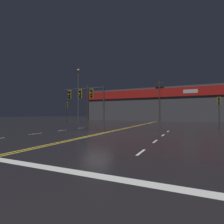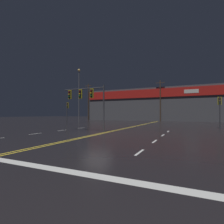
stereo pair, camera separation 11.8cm
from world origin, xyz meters
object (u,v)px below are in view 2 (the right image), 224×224
Objects in this scene: traffic_signal_corner_northwest at (67,108)px; traffic_signal_corner_northeast at (220,105)px; streetlight_near_left at (79,89)px; traffic_signal_median at (85,96)px.

traffic_signal_corner_northeast is at bearing 2.92° from traffic_signal_corner_northwest.
traffic_signal_corner_northwest is 22.76m from traffic_signal_corner_northeast.
traffic_signal_corner_northeast is 26.97m from streetlight_near_left.
traffic_signal_corner_northeast is (22.73, 1.16, 0.10)m from traffic_signal_corner_northwest.
streetlight_near_left is (-12.28, 16.19, 3.59)m from traffic_signal_median.
traffic_signal_corner_northeast reaches higher than traffic_signal_corner_northwest.
streetlight_near_left reaches higher than traffic_signal_median.
traffic_signal_median is at bearing -144.57° from traffic_signal_corner_northeast.
traffic_signal_corner_northeast is at bearing -14.33° from streetlight_near_left.
traffic_signal_corner_northwest is 0.97× the size of traffic_signal_corner_northeast.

